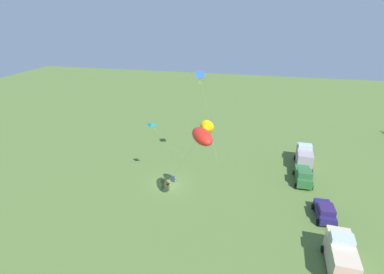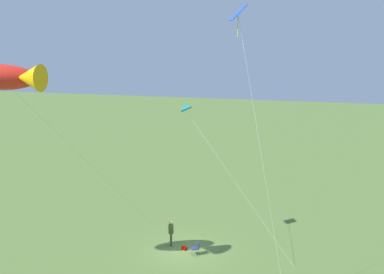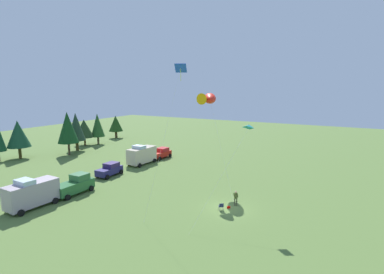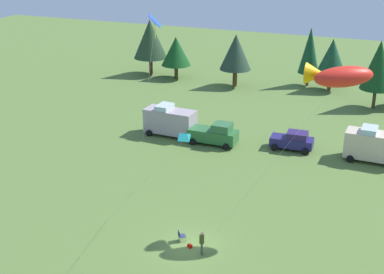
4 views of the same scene
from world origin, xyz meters
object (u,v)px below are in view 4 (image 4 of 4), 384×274
object	(u,v)px
car_navy_hatch	(293,141)
van_camper_beige	(374,145)
folding_chair	(181,235)
kite_diamond_blue	(154,27)
van_motorhome_grey	(170,121)
person_kite_flyer	(202,241)
truck_green_flatbed	(214,134)
kite_delta_teal	(186,137)
backpack_on_grass	(190,246)
kite_large_fish	(337,76)

from	to	relation	value
car_navy_hatch	van_camper_beige	world-z (taller)	van_camper_beige
folding_chair	kite_diamond_blue	xyz separation A→B (m)	(-3.20, 3.16, 13.94)
van_motorhome_grey	van_camper_beige	distance (m)	20.67
person_kite_flyer	truck_green_flatbed	bearing A→B (deg)	84.67
folding_chair	kite_delta_teal	size ratio (longest dim) A/B	0.09
folding_chair	kite_diamond_blue	distance (m)	14.65
kite_diamond_blue	kite_delta_teal	distance (m)	8.96
folding_chair	car_navy_hatch	size ratio (longest dim) A/B	0.19
person_kite_flyer	kite_diamond_blue	bearing A→B (deg)	118.95
backpack_on_grass	van_camper_beige	bearing A→B (deg)	62.26
backpack_on_grass	kite_diamond_blue	bearing A→B (deg)	138.26
kite_large_fish	kite_diamond_blue	distance (m)	12.77
van_camper_beige	folding_chair	bearing A→B (deg)	62.08
van_camper_beige	kite_large_fish	distance (m)	17.09
folding_chair	backpack_on_grass	size ratio (longest dim) A/B	2.56
backpack_on_grass	kite_large_fish	bearing A→B (deg)	38.46
van_motorhome_grey	kite_delta_teal	bearing A→B (deg)	119.84
van_motorhome_grey	truck_green_flatbed	world-z (taller)	van_motorhome_grey
truck_green_flatbed	folding_chair	bearing A→B (deg)	-77.26
kite_large_fish	van_motorhome_grey	bearing A→B (deg)	145.01
van_motorhome_grey	van_camper_beige	xyz separation A→B (m)	(20.64, 1.04, 0.00)
car_navy_hatch	kite_large_fish	size ratio (longest dim) A/B	0.35
kite_large_fish	backpack_on_grass	bearing A→B (deg)	-141.54
car_navy_hatch	van_camper_beige	size ratio (longest dim) A/B	0.78
person_kite_flyer	truck_green_flatbed	xyz separation A→B (m)	(-5.89, 18.89, 0.08)
backpack_on_grass	van_motorhome_grey	size ratio (longest dim) A/B	0.06
backpack_on_grass	kite_delta_teal	size ratio (longest dim) A/B	0.03
backpack_on_grass	car_navy_hatch	bearing A→B (deg)	81.79
folding_chair	van_camper_beige	xyz separation A→B (m)	(11.47, 19.60, 1.16)
van_motorhome_grey	kite_diamond_blue	distance (m)	20.88
folding_chair	van_camper_beige	distance (m)	22.74
person_kite_flyer	van_camper_beige	bearing A→B (deg)	42.46
van_motorhome_grey	folding_chair	bearing A→B (deg)	119.22
van_camper_beige	van_motorhome_grey	bearing A→B (deg)	5.31
van_motorhome_grey	backpack_on_grass	bearing A→B (deg)	120.78
van_motorhome_grey	car_navy_hatch	size ratio (longest dim) A/B	1.29
kite_diamond_blue	person_kite_flyer	bearing A→B (deg)	-38.40
person_kite_flyer	van_camper_beige	world-z (taller)	van_camper_beige
kite_large_fish	kite_delta_teal	size ratio (longest dim) A/B	1.31
van_motorhome_grey	kite_delta_teal	size ratio (longest dim) A/B	0.59
van_motorhome_grey	kite_diamond_blue	world-z (taller)	kite_diamond_blue
van_motorhome_grey	kite_delta_teal	distance (m)	24.56
backpack_on_grass	van_motorhome_grey	world-z (taller)	van_motorhome_grey
van_camper_beige	kite_diamond_blue	world-z (taller)	kite_diamond_blue
truck_green_flatbed	kite_large_fish	world-z (taller)	kite_large_fish
car_navy_hatch	kite_large_fish	xyz separation A→B (m)	(5.13, -13.70, 10.57)
kite_large_fish	kite_diamond_blue	bearing A→B (deg)	-167.36
backpack_on_grass	kite_delta_teal	world-z (taller)	kite_delta_teal
folding_chair	car_navy_hatch	distance (m)	19.95
backpack_on_grass	car_navy_hatch	size ratio (longest dim) A/B	0.07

